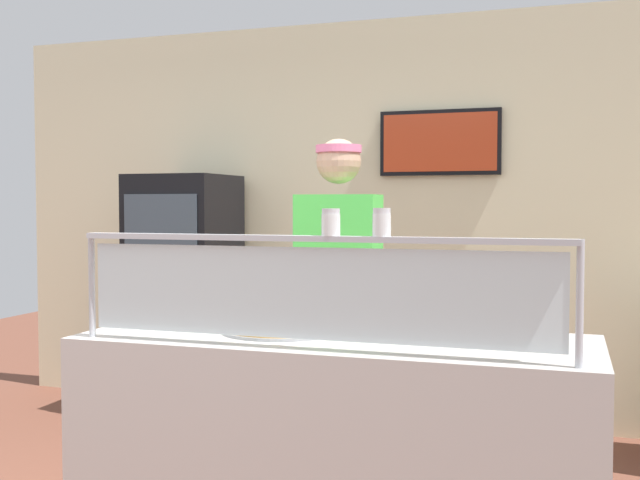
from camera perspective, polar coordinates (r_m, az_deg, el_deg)
shop_rear_unit at (r=5.13m, az=8.72°, el=1.56°), size 6.35×0.13×2.70m
serving_counter at (r=3.03m, az=1.16°, el=-16.16°), size 1.95×0.71×0.95m
sneeze_guard at (r=2.60m, az=-0.73°, el=-2.77°), size 1.77×0.06×0.40m
pizza_tray at (r=3.03m, az=-2.96°, el=-6.57°), size 0.47×0.47×0.04m
pizza_server at (r=2.99m, az=-2.41°, el=-6.25°), size 0.11×0.29×0.01m
parmesan_shaker at (r=2.56m, az=0.82°, el=1.21°), size 0.06×0.06×0.09m
pepper_flake_shaker at (r=2.52m, az=4.66°, el=1.19°), size 0.06×0.06×0.09m
worker_figure at (r=3.57m, az=1.45°, el=-4.53°), size 0.41×0.50×1.76m
drink_fridge at (r=5.27m, az=-10.15°, el=-4.18°), size 0.62×0.64×1.65m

